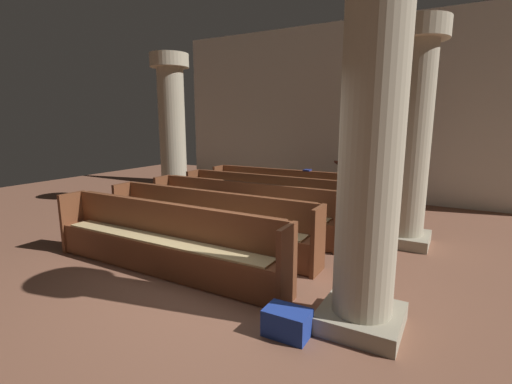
{
  "coord_description": "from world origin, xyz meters",
  "views": [
    {
      "loc": [
        2.68,
        -3.59,
        2.02
      ],
      "look_at": [
        -0.5,
        2.07,
        0.75
      ],
      "focal_mm": 25.52,
      "sensor_mm": 36.0,
      "label": 1
    }
  ],
  "objects": [
    {
      "name": "pew_row_1",
      "position": [
        -0.7,
        2.84,
        0.49
      ],
      "size": [
        3.75,
        0.46,
        0.92
      ],
      "color": "brown",
      "rests_on": "ground"
    },
    {
      "name": "back_wall",
      "position": [
        0.0,
        6.08,
        2.25
      ],
      "size": [
        10.0,
        0.16,
        4.5
      ],
      "primitive_type": "cube",
      "color": "silver",
      "rests_on": "ground"
    },
    {
      "name": "pillar_aisle_rear",
      "position": [
        1.96,
        -0.18,
        1.83
      ],
      "size": [
        0.84,
        0.84,
        3.52
      ],
      "color": "#9F967E",
      "rests_on": "ground"
    },
    {
      "name": "pew_row_3",
      "position": [
        -0.7,
        0.85,
        0.49
      ],
      "size": [
        3.75,
        0.47,
        0.92
      ],
      "color": "brown",
      "rests_on": "ground"
    },
    {
      "name": "kneeler_box_blue",
      "position": [
        1.38,
        -0.68,
        0.13
      ],
      "size": [
        0.43,
        0.29,
        0.26
      ],
      "primitive_type": "cube",
      "color": "navy",
      "rests_on": "ground"
    },
    {
      "name": "pillar_aisle_side",
      "position": [
        1.96,
        2.72,
        1.83
      ],
      "size": [
        0.88,
        0.88,
        3.52
      ],
      "color": "#9F967E",
      "rests_on": "ground"
    },
    {
      "name": "lectern",
      "position": [
        0.28,
        5.1,
        0.45
      ],
      "size": [
        0.48,
        0.45,
        1.08
      ],
      "color": "#411E13",
      "rests_on": "ground"
    },
    {
      "name": "pew_row_0",
      "position": [
        -0.7,
        3.83,
        0.49
      ],
      "size": [
        3.75,
        0.47,
        0.92
      ],
      "color": "brown",
      "rests_on": "ground"
    },
    {
      "name": "pew_row_4",
      "position": [
        -0.7,
        -0.14,
        0.49
      ],
      "size": [
        3.75,
        0.46,
        0.92
      ],
      "color": "brown",
      "rests_on": "ground"
    },
    {
      "name": "ground_plane",
      "position": [
        0.0,
        0.0,
        0.0
      ],
      "size": [
        19.2,
        19.2,
        0.0
      ],
      "primitive_type": "plane",
      "color": "brown"
    },
    {
      "name": "pew_row_2",
      "position": [
        -0.7,
        1.84,
        0.49
      ],
      "size": [
        3.75,
        0.46,
        0.92
      ],
      "color": "brown",
      "rests_on": "ground"
    },
    {
      "name": "pillar_far_side",
      "position": [
        -3.32,
        3.04,
        1.83
      ],
      "size": [
        0.88,
        0.88,
        3.52
      ],
      "color": "#9F967E",
      "rests_on": "ground"
    },
    {
      "name": "hymn_book",
      "position": [
        -0.28,
        4.02,
        0.94
      ],
      "size": [
        0.15,
        0.19,
        0.03
      ],
      "primitive_type": "cube",
      "color": "navy",
      "rests_on": "pew_row_0"
    }
  ]
}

